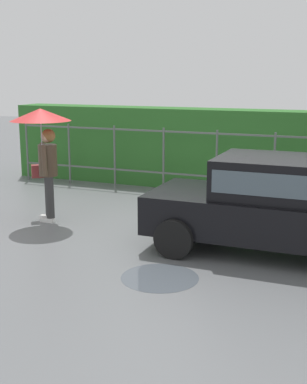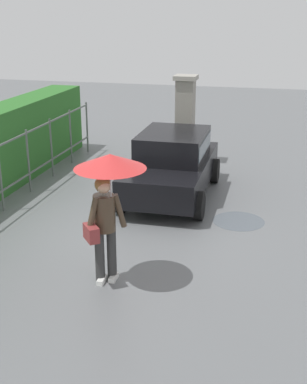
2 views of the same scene
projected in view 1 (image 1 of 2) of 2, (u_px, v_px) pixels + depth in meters
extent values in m
plane|color=slate|center=(165.00, 228.00, 9.33)|extent=(40.00, 40.00, 0.00)
cube|color=black|center=(269.00, 215.00, 7.99)|extent=(3.71, 1.67, 0.60)
cube|color=black|center=(281.00, 178.00, 7.80)|extent=(1.91, 1.45, 0.60)
cube|color=#4C5B66|center=(282.00, 176.00, 7.79)|extent=(1.76, 1.47, 0.33)
cylinder|color=black|center=(174.00, 239.00, 7.75)|extent=(0.60, 0.18, 0.60)
cylinder|color=black|center=(206.00, 212.00, 9.27)|extent=(0.60, 0.18, 0.60)
cylinder|color=#333333|center=(50.00, 200.00, 9.63)|extent=(0.15, 0.15, 0.86)
cylinder|color=#333333|center=(49.00, 197.00, 9.82)|extent=(0.15, 0.15, 0.86)
cube|color=white|center=(48.00, 220.00, 9.70)|extent=(0.26, 0.10, 0.08)
cube|color=white|center=(47.00, 217.00, 9.89)|extent=(0.26, 0.10, 0.08)
cylinder|color=#473828|center=(48.00, 160.00, 9.56)|extent=(0.34, 0.34, 0.58)
sphere|color=#DBAD89|center=(47.00, 137.00, 9.47)|extent=(0.22, 0.22, 0.22)
sphere|color=olive|center=(48.00, 136.00, 9.47)|extent=(0.25, 0.25, 0.25)
cylinder|color=#473828|center=(44.00, 161.00, 9.33)|extent=(0.21, 0.23, 0.56)
cylinder|color=#473828|center=(42.00, 157.00, 9.74)|extent=(0.21, 0.23, 0.56)
cylinder|color=#B2B2B7|center=(42.00, 142.00, 9.39)|extent=(0.02, 0.02, 0.77)
cone|color=red|center=(40.00, 115.00, 9.28)|extent=(1.09, 1.09, 0.22)
cube|color=maroon|center=(41.00, 171.00, 9.83)|extent=(0.37, 0.34, 0.24)
cylinder|color=#59605B|center=(27.00, 151.00, 13.50)|extent=(0.05, 0.05, 1.50)
cylinder|color=#59605B|center=(69.00, 154.00, 13.02)|extent=(0.05, 0.05, 1.50)
cylinder|color=#59605B|center=(115.00, 157.00, 12.55)|extent=(0.05, 0.05, 1.50)
cylinder|color=#59605B|center=(164.00, 160.00, 12.07)|extent=(0.05, 0.05, 1.50)
cylinder|color=#59605B|center=(216.00, 164.00, 11.59)|extent=(0.05, 0.05, 1.50)
cylinder|color=#59605B|center=(274.00, 168.00, 11.12)|extent=(0.05, 0.05, 1.50)
cube|color=#59605B|center=(217.00, 134.00, 11.45)|extent=(10.14, 0.03, 0.04)
cube|color=#59605B|center=(216.00, 177.00, 11.66)|extent=(10.14, 0.03, 0.04)
cube|color=#2D6B28|center=(226.00, 150.00, 12.30)|extent=(11.14, 0.90, 1.90)
cylinder|color=#4C545B|center=(160.00, 277.00, 7.06)|extent=(1.06, 1.06, 0.00)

